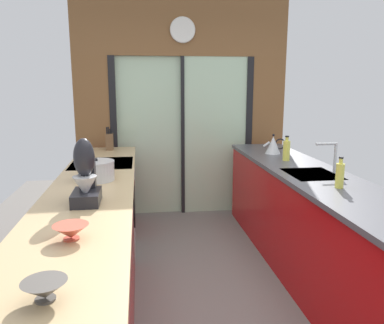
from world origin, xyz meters
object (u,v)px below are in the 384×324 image
(mixing_bowl_near, at_px, (45,290))
(kettle, at_px, (273,145))
(mixing_bowl_far, at_px, (71,232))
(stock_pot, at_px, (96,171))
(soap_bottle_far, at_px, (286,150))
(soap_bottle_near, at_px, (340,175))
(oven_range, at_px, (104,209))
(knife_block, at_px, (110,141))
(stand_mixer, at_px, (86,179))

(mixing_bowl_near, distance_m, kettle, 3.21)
(mixing_bowl_far, xyz_separation_m, stock_pot, (-0.00, 1.18, 0.04))
(kettle, bearing_deg, soap_bottle_far, -90.34)
(stock_pot, distance_m, soap_bottle_near, 1.84)
(oven_range, distance_m, mixing_bowl_far, 1.93)
(kettle, bearing_deg, soap_bottle_near, -90.09)
(knife_block, height_order, kettle, knife_block)
(knife_block, bearing_deg, mixing_bowl_near, -90.00)
(stand_mixer, bearing_deg, knife_block, 90.00)
(stock_pot, bearing_deg, mixing_bowl_near, -90.00)
(knife_block, bearing_deg, soap_bottle_near, -47.28)
(soap_bottle_near, bearing_deg, stand_mixer, -175.86)
(soap_bottle_near, height_order, soap_bottle_far, soap_bottle_far)
(mixing_bowl_far, distance_m, kettle, 2.78)
(stand_mixer, relative_size, soap_bottle_near, 1.82)
(mixing_bowl_near, bearing_deg, knife_block, 90.00)
(oven_range, distance_m, soap_bottle_near, 2.21)
(mixing_bowl_near, relative_size, stock_pot, 0.56)
(kettle, bearing_deg, stand_mixer, -139.03)
(knife_block, distance_m, soap_bottle_far, 1.99)
(stock_pot, bearing_deg, mixing_bowl_far, -90.00)
(oven_range, bearing_deg, kettle, 8.50)
(stand_mixer, bearing_deg, soap_bottle_far, 33.15)
(soap_bottle_far, bearing_deg, mixing_bowl_far, -135.54)
(mixing_bowl_far, height_order, soap_bottle_near, soap_bottle_near)
(knife_block, xyz_separation_m, soap_bottle_far, (1.78, -0.89, 0.01))
(mixing_bowl_near, xyz_separation_m, soap_bottle_near, (1.78, 1.25, 0.06))
(stock_pot, height_order, soap_bottle_near, soap_bottle_near)
(kettle, distance_m, soap_bottle_near, 1.42)
(soap_bottle_far, bearing_deg, stock_pot, -162.49)
(stand_mixer, relative_size, soap_bottle_far, 1.70)
(oven_range, relative_size, stock_pot, 3.24)
(kettle, bearing_deg, oven_range, -171.50)
(mixing_bowl_near, height_order, stock_pot, stock_pot)
(mixing_bowl_far, height_order, knife_block, knife_block)
(mixing_bowl_far, height_order, stock_pot, stock_pot)
(mixing_bowl_near, distance_m, mixing_bowl_far, 0.54)
(mixing_bowl_far, xyz_separation_m, stand_mixer, (0.00, 0.58, 0.12))
(oven_range, xyz_separation_m, soap_bottle_near, (1.80, -1.15, 0.56))
(knife_block, bearing_deg, stand_mixer, -90.00)
(soap_bottle_far, bearing_deg, oven_range, 176.31)
(oven_range, relative_size, soap_bottle_near, 3.98)
(stand_mixer, xyz_separation_m, soap_bottle_near, (1.78, 0.13, -0.06))
(mixing_bowl_far, bearing_deg, stock_pot, 90.00)
(oven_range, height_order, stock_pot, stock_pot)
(mixing_bowl_far, relative_size, kettle, 0.69)
(mixing_bowl_near, height_order, stand_mixer, stand_mixer)
(knife_block, xyz_separation_m, kettle, (1.78, -0.51, -0.00))
(mixing_bowl_near, bearing_deg, soap_bottle_far, 52.12)
(soap_bottle_far, bearing_deg, stand_mixer, -146.85)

